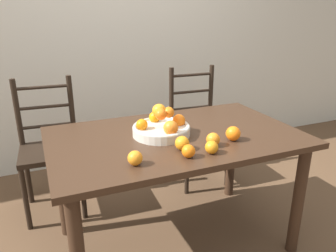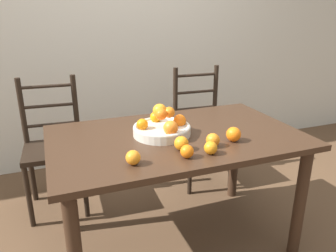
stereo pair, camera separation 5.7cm
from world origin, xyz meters
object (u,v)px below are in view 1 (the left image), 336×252
orange_loose_0 (212,147)px  orange_loose_2 (188,151)px  fruit_bowl (162,127)px  chair_right (197,128)px  orange_loose_1 (213,139)px  orange_loose_4 (135,158)px  orange_loose_5 (233,134)px  orange_loose_3 (182,143)px  chair_left (50,150)px

orange_loose_0 → orange_loose_2: size_ratio=1.01×
fruit_bowl → chair_right: 0.98m
orange_loose_1 → orange_loose_4: size_ratio=1.04×
fruit_bowl → orange_loose_5: bearing=-34.8°
fruit_bowl → orange_loose_0: size_ratio=4.93×
orange_loose_2 → orange_loose_5: bearing=17.5°
orange_loose_0 → orange_loose_5: bearing=28.2°
orange_loose_1 → orange_loose_3: bearing=174.6°
orange_loose_4 → chair_left: bearing=108.9°
chair_left → orange_loose_0: bearing=-51.4°
orange_loose_2 → chair_right: (0.60, 1.04, -0.32)m
orange_loose_0 → fruit_bowl: bearing=111.9°
fruit_bowl → orange_loose_0: bearing=-68.1°
fruit_bowl → orange_loose_4: fruit_bowl is taller
chair_left → chair_right: size_ratio=1.00×
chair_left → orange_loose_5: bearing=-41.7°
orange_loose_5 → orange_loose_1: bearing=-170.1°
fruit_bowl → orange_loose_2: bearing=-88.8°
orange_loose_4 → orange_loose_1: bearing=7.2°
orange_loose_2 → fruit_bowl: bearing=91.2°
chair_left → orange_loose_1: bearing=-47.1°
chair_left → chair_right: same height
fruit_bowl → orange_loose_1: bearing=-53.1°
orange_loose_1 → chair_left: size_ratio=0.07×
fruit_bowl → chair_left: chair_left is taller
fruit_bowl → orange_loose_3: 0.24m
orange_loose_5 → chair_left: bearing=135.5°
fruit_bowl → chair_left: (-0.61, 0.70, -0.33)m
orange_loose_2 → orange_loose_4: 0.27m
fruit_bowl → chair_left: 0.98m
chair_left → orange_loose_2: bearing=-56.3°
chair_left → chair_right: (1.22, 0.00, 0.00)m
orange_loose_1 → fruit_bowl: bearing=126.9°
orange_loose_0 → orange_loose_5: orange_loose_5 is taller
fruit_bowl → orange_loose_1: fruit_bowl is taller
orange_loose_5 → chair_left: 1.37m
orange_loose_3 → chair_left: chair_left is taller
orange_loose_3 → chair_right: (0.59, 0.94, -0.32)m
chair_right → orange_loose_1: bearing=-111.2°
orange_loose_0 → chair_left: size_ratio=0.07×
orange_loose_5 → chair_left: (-0.95, 0.93, -0.32)m
orange_loose_1 → orange_loose_2: 0.20m
orange_loose_2 → orange_loose_5: (0.33, 0.10, 0.01)m
orange_loose_2 → orange_loose_1: bearing=23.0°
orange_loose_0 → orange_loose_4: size_ratio=0.95×
orange_loose_3 → orange_loose_4: size_ratio=1.06×
orange_loose_3 → orange_loose_4: orange_loose_3 is taller
orange_loose_1 → orange_loose_3: orange_loose_3 is taller
orange_loose_2 → chair_right: bearing=59.9°
chair_left → chair_right: bearing=2.9°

